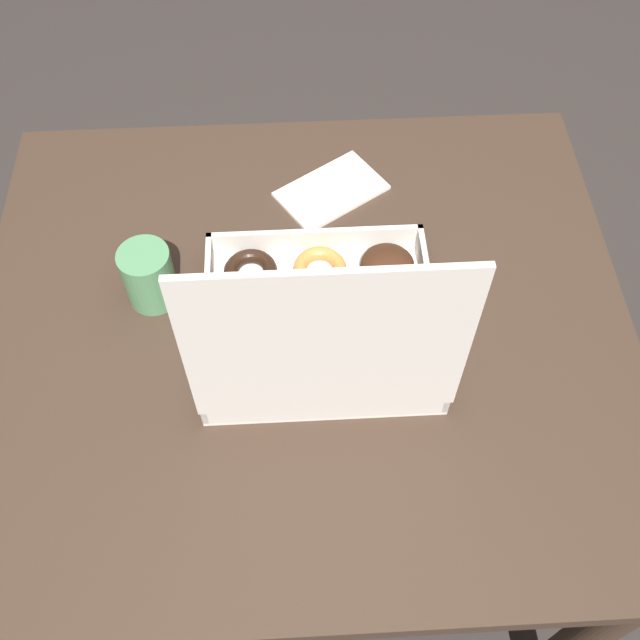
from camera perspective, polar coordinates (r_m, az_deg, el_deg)
name	(u,v)px	position (r m, az deg, el deg)	size (l,w,h in m)	color
ground_plane	(310,501)	(1.71, -0.77, -13.65)	(8.00, 8.00, 0.00)	#2D2826
dining_table	(306,363)	(1.16, -1.11, -3.27)	(0.93, 0.84, 0.72)	#38281E
donut_box	(329,328)	(0.99, 0.66, -0.59)	(0.32, 0.30, 0.32)	silver
coffee_mug	(149,275)	(1.08, -12.93, 3.35)	(0.07, 0.07, 0.09)	#4C8456
paper_napkin	(331,191)	(1.22, 0.86, 9.81)	(0.19, 0.17, 0.01)	silver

